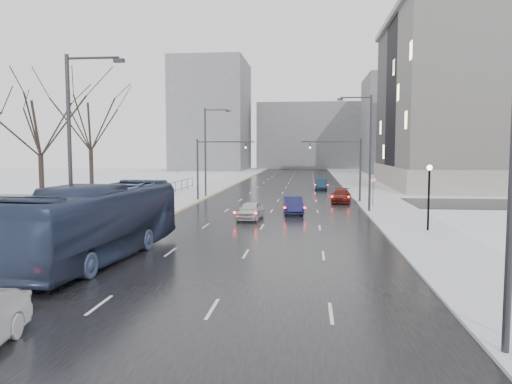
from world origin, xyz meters
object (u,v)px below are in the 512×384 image
(streetlight_l_far, at_px, (207,148))
(sedan_right_distant, at_px, (321,184))
(streetlight_r_near, at_px, (505,143))
(sedan_center_near, at_px, (251,210))
(streetlight_l_near, at_px, (74,146))
(no_uturn_sign, at_px, (373,183))
(lamppost_r_mid, at_px, (429,188))
(tree_park_e, at_px, (92,204))
(tree_park_d, at_px, (43,218))
(streetlight_r_mid, at_px, (368,147))
(sedan_right_far, at_px, (341,196))
(mast_signal_left, at_px, (208,162))
(sedan_right_near, at_px, (293,205))
(bus, at_px, (98,222))
(mast_signal_right, at_px, (350,162))

(streetlight_l_far, xyz_separation_m, sedan_right_distant, (13.02, 11.70, -4.85))
(streetlight_r_near, xyz_separation_m, sedan_center_near, (-9.40, 24.68, -4.88))
(streetlight_l_near, height_order, no_uturn_sign, streetlight_l_near)
(lamppost_r_mid, bearing_deg, sedan_right_distant, 100.34)
(tree_park_e, height_order, no_uturn_sign, tree_park_e)
(tree_park_d, bearing_deg, streetlight_r_mid, 13.01)
(sedan_right_far, bearing_deg, sedan_right_distant, 102.02)
(mast_signal_left, xyz_separation_m, sedan_right_far, (13.83, -0.19, -3.39))
(streetlight_l_far, relative_size, mast_signal_left, 1.54)
(streetlight_r_near, xyz_separation_m, streetlight_l_near, (-16.33, 10.00, 0.00))
(streetlight_l_near, distance_m, sedan_center_near, 16.95)
(tree_park_d, xyz_separation_m, sedan_right_distant, (22.65, 29.70, 0.77))
(no_uturn_sign, bearing_deg, sedan_right_far, 125.26)
(no_uturn_sign, bearing_deg, sedan_right_near, -142.10)
(tree_park_d, distance_m, sedan_center_near, 16.60)
(streetlight_l_near, bearing_deg, tree_park_d, 124.53)
(no_uturn_sign, xyz_separation_m, bus, (-16.20, -24.08, -0.40))
(streetlight_l_near, bearing_deg, streetlight_r_near, -31.48)
(sedan_center_near, bearing_deg, no_uturn_sign, 47.12)
(streetlight_l_near, bearing_deg, streetlight_r_mid, 50.76)
(sedan_right_near, bearing_deg, bus, -121.30)
(tree_park_e, height_order, streetlight_r_mid, streetlight_r_mid)
(streetlight_l_far, relative_size, bus, 0.75)
(no_uturn_sign, distance_m, sedan_right_far, 4.93)
(lamppost_r_mid, xyz_separation_m, no_uturn_sign, (-1.80, 14.00, -0.64))
(no_uturn_sign, relative_size, sedan_center_near, 0.66)
(lamppost_r_mid, bearing_deg, sedan_center_near, 159.06)
(tree_park_d, xyz_separation_m, streetlight_r_near, (25.97, -24.00, 5.62))
(sedan_right_near, bearing_deg, mast_signal_right, 55.36)
(streetlight_r_near, xyz_separation_m, streetlight_l_far, (-16.33, 42.00, 0.00))
(no_uturn_sign, relative_size, sedan_right_far, 0.58)
(streetlight_l_near, bearing_deg, mast_signal_left, 88.28)
(tree_park_d, relative_size, sedan_right_far, 2.69)
(mast_signal_right, height_order, sedan_right_distant, mast_signal_right)
(bus, bearing_deg, mast_signal_right, 67.35)
(tree_park_e, xyz_separation_m, lamppost_r_mid, (29.20, -14.00, 2.94))
(tree_park_d, bearing_deg, streetlight_l_near, -55.47)
(tree_park_d, xyz_separation_m, bus, (10.80, -14.08, 1.90))
(tree_park_d, relative_size, streetlight_l_near, 1.25)
(bus, height_order, sedan_right_far, bus)
(sedan_center_near, bearing_deg, bus, -105.99)
(tree_park_d, relative_size, streetlight_r_near, 1.25)
(streetlight_l_far, distance_m, no_uturn_sign, 19.41)
(mast_signal_left, distance_m, sedan_right_distant, 20.15)
(tree_park_e, height_order, streetlight_l_near, streetlight_l_near)
(sedan_right_near, bearing_deg, sedan_right_distant, 77.98)
(lamppost_r_mid, relative_size, bus, 0.32)
(sedan_center_near, bearing_deg, sedan_right_far, 64.84)
(mast_signal_left, height_order, sedan_center_near, mast_signal_left)
(streetlight_l_near, distance_m, no_uturn_sign, 29.81)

